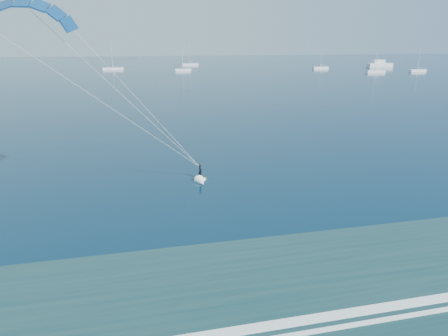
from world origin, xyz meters
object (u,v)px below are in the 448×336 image
kitesurfer_rig (126,99)px  sailboat_7 (375,71)px  sailboat_3 (183,70)px  sailboat_2 (113,69)px  motor_yacht (379,64)px  sailboat_4 (190,64)px  sailboat_5 (320,68)px  sailboat_6 (417,71)px

kitesurfer_rig → sailboat_7: kitesurfer_rig is taller
sailboat_3 → sailboat_2: bearing=151.8°
sailboat_7 → motor_yacht: bearing=54.7°
sailboat_4 → sailboat_2: bearing=-144.2°
motor_yacht → sailboat_5: size_ratio=1.28×
kitesurfer_rig → sailboat_2: 190.97m
kitesurfer_rig → sailboat_4: kitesurfer_rig is taller
sailboat_4 → sailboat_6: 132.05m
sailboat_5 → sailboat_6: 48.80m
sailboat_2 → sailboat_7: (124.16, -51.60, -0.02)m
kitesurfer_rig → sailboat_3: 174.11m
motor_yacht → sailboat_5: sailboat_5 is taller
motor_yacht → sailboat_7: (-29.97, -42.26, -0.99)m
kitesurfer_rig → sailboat_7: 181.24m
sailboat_5 → sailboat_7: sailboat_5 is taller
sailboat_6 → sailboat_5: bearing=139.1°
sailboat_2 → motor_yacht: bearing=-3.5°
kitesurfer_rig → sailboat_4: bearing=80.3°
motor_yacht → sailboat_4: bearing=158.2°
sailboat_4 → sailboat_7: 115.23m
sailboat_3 → sailboat_7: bearing=-20.2°
kitesurfer_rig → sailboat_5: (103.49, 172.27, -8.55)m
sailboat_4 → sailboat_5: (65.10, -51.92, -0.01)m
sailboat_2 → sailboat_3: sailboat_2 is taller
kitesurfer_rig → sailboat_2: kitesurfer_rig is taller
sailboat_6 → kitesurfer_rig: bearing=-135.0°
sailboat_3 → sailboat_6: size_ratio=0.94×
motor_yacht → sailboat_6: 41.31m
kitesurfer_rig → sailboat_7: (115.98, 139.01, -8.55)m
sailboat_2 → sailboat_5: 113.16m
sailboat_2 → sailboat_6: sailboat_2 is taller
kitesurfer_rig → sailboat_3: kitesurfer_rig is taller
motor_yacht → sailboat_5: (-42.47, -8.99, -0.98)m
sailboat_4 → sailboat_3: bearing=-102.3°
sailboat_2 → sailboat_4: sailboat_2 is taller
sailboat_5 → motor_yacht: bearing=12.0°
motor_yacht → sailboat_6: sailboat_6 is taller
sailboat_3 → sailboat_4: size_ratio=0.80×
sailboat_4 → sailboat_7: bearing=-47.7°
kitesurfer_rig → motor_yacht: size_ratio=1.28×
sailboat_3 → sailboat_7: size_ratio=0.92×
motor_yacht → sailboat_2: 154.42m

